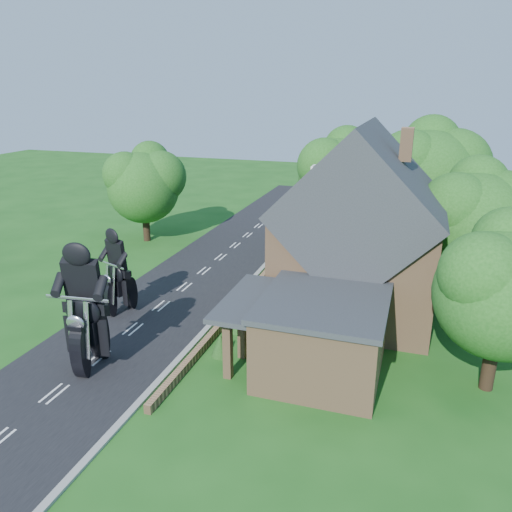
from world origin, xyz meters
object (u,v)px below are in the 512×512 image
(motorcycle_follow, at_px, (121,300))
(annex, at_px, (320,334))
(garden_wall, at_px, (244,299))
(house, at_px, (359,236))
(motorcycle_lead, at_px, (91,350))

(motorcycle_follow, bearing_deg, annex, -171.85)
(garden_wall, distance_m, house, 7.52)
(motorcycle_follow, bearing_deg, motorcycle_lead, 129.91)
(annex, distance_m, motorcycle_follow, 11.86)
(motorcycle_follow, bearing_deg, house, -140.28)
(annex, bearing_deg, garden_wall, 133.84)
(annex, bearing_deg, motorcycle_lead, -162.79)
(garden_wall, bearing_deg, motorcycle_lead, -114.72)
(annex, height_order, motorcycle_lead, annex)
(garden_wall, relative_size, motorcycle_lead, 11.56)
(house, xyz_separation_m, annex, (-0.62, -6.80, -2.58))
(house, distance_m, motorcycle_lead, 14.57)
(house, distance_m, motorcycle_follow, 13.45)
(motorcycle_lead, height_order, motorcycle_follow, motorcycle_lead)
(house, relative_size, annex, 1.45)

